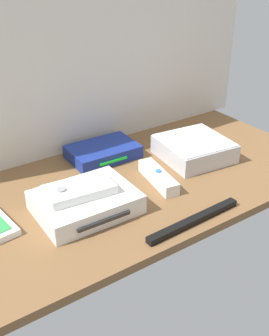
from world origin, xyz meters
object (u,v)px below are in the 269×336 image
Objects in this scene: sensor_bar at (194,220)px; network_router at (103,152)px; remote_classic_pad at (79,189)px; mini_computer at (194,149)px; game_console at (86,202)px; remote_wand at (158,177)px.

network_router is at bearing 88.86° from sensor_bar.
sensor_bar is (17.21, -17.45, -4.71)cm from remote_classic_pad.
game_console is at bearing -171.07° from mini_computer.
game_console is 3.42cm from remote_classic_pad.
sensor_bar is at bearing -87.72° from network_router.
sensor_bar is (-19.81, -22.41, -1.94)cm from mini_computer.
mini_computer is at bearing 10.44° from game_console.
remote_classic_pad is at bearing -170.31° from remote_wand.
remote_classic_pad reaches higher than sensor_bar.
mini_computer is 1.24× the size of remote_wand.
sensor_bar is (-3.89, -17.38, -0.81)cm from remote_wand.
mini_computer is 1.02× the size of network_router.
network_router is at bearing 54.01° from remote_classic_pad.
remote_wand is 21.46cm from remote_classic_pad.
mini_computer reaches higher than network_router.
remote_classic_pad is at bearing -130.10° from network_router.
network_router and remote_wand have the same top height.
remote_classic_pad is at bearing -172.38° from mini_computer.
remote_classic_pad reaches higher than network_router.
game_console is 23.40cm from sensor_bar.
game_console is at bearing -127.44° from network_router.
mini_computer reaches higher than remote_wand.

